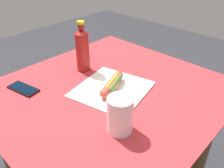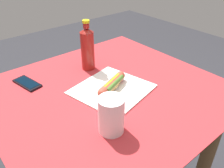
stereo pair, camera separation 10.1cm
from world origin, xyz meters
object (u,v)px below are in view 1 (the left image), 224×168
(hot_dog, at_px, (112,84))
(soda_bottle, at_px, (82,49))
(drinking_cup, at_px, (120,115))
(cell_phone, at_px, (23,89))

(hot_dog, relative_size, soda_bottle, 0.77)
(soda_bottle, distance_m, drinking_cup, 0.47)
(hot_dog, xyz_separation_m, soda_bottle, (-0.04, -0.23, 0.08))
(cell_phone, height_order, soda_bottle, soda_bottle)
(cell_phone, xyz_separation_m, drinking_cup, (-0.10, 0.48, 0.06))
(hot_dog, bearing_deg, soda_bottle, -98.75)
(cell_phone, relative_size, drinking_cup, 1.16)
(hot_dog, bearing_deg, cell_phone, -46.74)
(hot_dog, xyz_separation_m, cell_phone, (0.27, -0.29, -0.02))
(hot_dog, bearing_deg, drinking_cup, 49.51)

